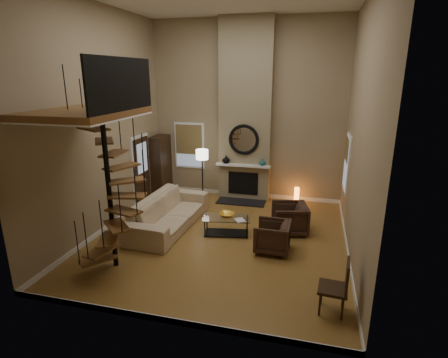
% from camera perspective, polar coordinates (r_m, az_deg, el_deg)
% --- Properties ---
extents(ground, '(6.00, 6.50, 0.01)m').
position_cam_1_polar(ground, '(8.92, -0.64, -9.40)').
color(ground, '#AA7B37').
rests_on(ground, ground).
extents(back_wall, '(6.00, 0.02, 5.50)m').
position_cam_1_polar(back_wall, '(11.24, 3.65, 10.68)').
color(back_wall, '#9B8664').
rests_on(back_wall, ground).
extents(front_wall, '(6.00, 0.02, 5.50)m').
position_cam_1_polar(front_wall, '(5.08, -10.22, 3.19)').
color(front_wall, '#9B8664').
rests_on(front_wall, ground).
extents(left_wall, '(0.02, 6.50, 5.50)m').
position_cam_1_polar(left_wall, '(9.33, -19.02, 8.60)').
color(left_wall, '#9B8664').
rests_on(left_wall, ground).
extents(right_wall, '(0.02, 6.50, 5.50)m').
position_cam_1_polar(right_wall, '(7.88, 21.04, 7.08)').
color(right_wall, '#9B8664').
rests_on(right_wall, ground).
extents(baseboard_back, '(6.00, 0.02, 0.12)m').
position_cam_1_polar(baseboard_back, '(11.82, 3.40, -2.41)').
color(baseboard_back, white).
rests_on(baseboard_back, ground).
extents(baseboard_front, '(6.00, 0.02, 0.12)m').
position_cam_1_polar(baseboard_front, '(6.27, -8.84, -21.44)').
color(baseboard_front, white).
rests_on(baseboard_front, ground).
extents(baseboard_left, '(0.02, 6.50, 0.12)m').
position_cam_1_polar(baseboard_left, '(10.02, -17.53, -6.79)').
color(baseboard_left, white).
rests_on(baseboard_left, ground).
extents(baseboard_right, '(0.02, 6.50, 0.12)m').
position_cam_1_polar(baseboard_right, '(8.69, 19.13, -10.64)').
color(baseboard_right, white).
rests_on(baseboard_right, ground).
extents(chimney_breast, '(1.60, 0.38, 5.50)m').
position_cam_1_polar(chimney_breast, '(11.06, 3.46, 10.58)').
color(chimney_breast, '#8A7C5A').
rests_on(chimney_breast, ground).
extents(hearth, '(1.50, 0.60, 0.04)m').
position_cam_1_polar(hearth, '(11.21, 2.74, -3.69)').
color(hearth, black).
rests_on(hearth, ground).
extents(firebox, '(0.95, 0.02, 0.72)m').
position_cam_1_polar(firebox, '(11.31, 3.07, -0.67)').
color(firebox, black).
rests_on(firebox, chimney_breast).
extents(mantel, '(1.70, 0.18, 0.06)m').
position_cam_1_polar(mantel, '(11.07, 3.04, 2.17)').
color(mantel, white).
rests_on(mantel, chimney_breast).
extents(mirror_frame, '(0.94, 0.10, 0.94)m').
position_cam_1_polar(mirror_frame, '(10.96, 3.17, 6.30)').
color(mirror_frame, black).
rests_on(mirror_frame, chimney_breast).
extents(mirror_disc, '(0.80, 0.01, 0.80)m').
position_cam_1_polar(mirror_disc, '(10.97, 3.18, 6.31)').
color(mirror_disc, white).
rests_on(mirror_disc, chimney_breast).
extents(vase_left, '(0.24, 0.24, 0.25)m').
position_cam_1_polar(vase_left, '(11.19, 0.33, 3.16)').
color(vase_left, black).
rests_on(vase_left, mantel).
extents(vase_right, '(0.20, 0.20, 0.21)m').
position_cam_1_polar(vase_right, '(10.98, 6.17, 2.70)').
color(vase_right, '#185254').
rests_on(vase_right, mantel).
extents(window_back, '(1.02, 0.06, 1.52)m').
position_cam_1_polar(window_back, '(11.88, -5.56, 5.45)').
color(window_back, white).
rests_on(window_back, back_wall).
extents(window_right, '(0.06, 1.02, 1.52)m').
position_cam_1_polar(window_right, '(10.04, 19.05, 2.58)').
color(window_right, white).
rests_on(window_right, right_wall).
extents(entry_door, '(0.10, 1.05, 2.16)m').
position_cam_1_polar(entry_door, '(11.16, -13.05, 1.34)').
color(entry_door, white).
rests_on(entry_door, ground).
extents(loft, '(1.70, 2.20, 1.09)m').
position_cam_1_polar(loft, '(7.26, -20.69, 10.26)').
color(loft, brown).
rests_on(loft, left_wall).
extents(spiral_stair, '(1.47, 1.47, 4.06)m').
position_cam_1_polar(spiral_stair, '(7.40, -17.84, -0.89)').
color(spiral_stair, black).
rests_on(spiral_stair, ground).
extents(hutch, '(0.42, 0.90, 2.00)m').
position_cam_1_polar(hutch, '(11.97, -10.09, 2.05)').
color(hutch, '#311E10').
rests_on(hutch, ground).
extents(sofa, '(1.29, 3.00, 0.86)m').
position_cam_1_polar(sofa, '(9.51, -8.87, -5.27)').
color(sofa, '#C8AF8A').
rests_on(sofa, ground).
extents(armchair_near, '(1.03, 1.02, 0.79)m').
position_cam_1_polar(armchair_near, '(9.27, 10.92, -6.25)').
color(armchair_near, '#3C271C').
rests_on(armchair_near, ground).
extents(armchair_far, '(0.79, 0.77, 0.71)m').
position_cam_1_polar(armchair_far, '(8.22, 8.22, -9.17)').
color(armchair_far, '#3C271C').
rests_on(armchair_far, ground).
extents(coffee_table, '(1.27, 0.79, 0.45)m').
position_cam_1_polar(coffee_table, '(9.00, 0.39, -7.11)').
color(coffee_table, silver).
rests_on(coffee_table, ground).
extents(bowl, '(0.37, 0.37, 0.09)m').
position_cam_1_polar(bowl, '(8.96, 0.47, -5.74)').
color(bowl, gold).
rests_on(bowl, coffee_table).
extents(book, '(0.33, 0.35, 0.03)m').
position_cam_1_polar(book, '(8.73, 2.40, -6.65)').
color(book, gray).
rests_on(book, coffee_table).
extents(floor_lamp, '(0.37, 0.37, 1.70)m').
position_cam_1_polar(floor_lamp, '(10.80, -3.53, 3.23)').
color(floor_lamp, black).
rests_on(floor_lamp, ground).
extents(accent_lamp, '(0.15, 0.15, 0.54)m').
position_cam_1_polar(accent_lamp, '(11.26, 11.53, -2.69)').
color(accent_lamp, orange).
rests_on(accent_lamp, ground).
extents(side_chair, '(0.51, 0.51, 0.99)m').
position_cam_1_polar(side_chair, '(6.46, 17.87, -15.84)').
color(side_chair, '#311E10').
rests_on(side_chair, ground).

